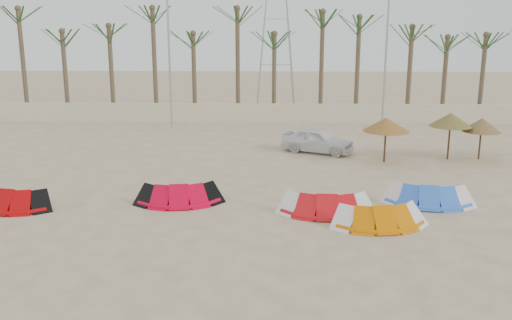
{
  "coord_description": "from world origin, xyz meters",
  "views": [
    {
      "loc": [
        0.61,
        -17.35,
        7.2
      ],
      "look_at": [
        0.0,
        6.0,
        1.3
      ],
      "focal_mm": 40.0,
      "sensor_mm": 36.0,
      "label": 1
    }
  ],
  "objects_px": {
    "kite_blue": "(426,192)",
    "kite_red_right": "(326,201)",
    "parasol_right": "(451,120)",
    "kite_red_mid": "(180,191)",
    "parasol_left": "(386,125)",
    "kite_red_left": "(14,196)",
    "car": "(318,140)",
    "parasol_mid": "(482,125)",
    "kite_orange": "(379,213)"
  },
  "relations": [
    {
      "from": "kite_red_mid",
      "to": "parasol_mid",
      "type": "height_order",
      "value": "parasol_mid"
    },
    {
      "from": "kite_orange",
      "to": "car",
      "type": "bearing_deg",
      "value": 96.68
    },
    {
      "from": "kite_red_right",
      "to": "parasol_right",
      "type": "height_order",
      "value": "parasol_right"
    },
    {
      "from": "parasol_right",
      "to": "car",
      "type": "height_order",
      "value": "parasol_right"
    },
    {
      "from": "kite_orange",
      "to": "kite_blue",
      "type": "relative_size",
      "value": 0.96
    },
    {
      "from": "kite_red_right",
      "to": "parasol_right",
      "type": "distance_m",
      "value": 11.06
    },
    {
      "from": "kite_blue",
      "to": "parasol_mid",
      "type": "relative_size",
      "value": 1.67
    },
    {
      "from": "kite_red_right",
      "to": "kite_orange",
      "type": "relative_size",
      "value": 1.02
    },
    {
      "from": "parasol_mid",
      "to": "kite_red_left",
      "type": "bearing_deg",
      "value": -158.59
    },
    {
      "from": "kite_blue",
      "to": "kite_red_right",
      "type": "bearing_deg",
      "value": -164.06
    },
    {
      "from": "kite_orange",
      "to": "car",
      "type": "relative_size",
      "value": 0.89
    },
    {
      "from": "kite_blue",
      "to": "parasol_mid",
      "type": "height_order",
      "value": "parasol_mid"
    },
    {
      "from": "kite_red_right",
      "to": "kite_red_mid",
      "type": "bearing_deg",
      "value": 169.5
    },
    {
      "from": "kite_red_left",
      "to": "kite_red_right",
      "type": "relative_size",
      "value": 0.96
    },
    {
      "from": "kite_blue",
      "to": "car",
      "type": "distance_m",
      "value": 9.29
    },
    {
      "from": "kite_red_left",
      "to": "parasol_right",
      "type": "height_order",
      "value": "parasol_right"
    },
    {
      "from": "kite_red_left",
      "to": "parasol_right",
      "type": "bearing_deg",
      "value": 22.89
    },
    {
      "from": "kite_blue",
      "to": "parasol_left",
      "type": "relative_size",
      "value": 1.55
    },
    {
      "from": "kite_red_mid",
      "to": "kite_red_right",
      "type": "xyz_separation_m",
      "value": [
        5.7,
        -1.06,
        0.0
      ]
    },
    {
      "from": "kite_red_right",
      "to": "car",
      "type": "xyz_separation_m",
      "value": [
        0.47,
        9.72,
        0.25
      ]
    },
    {
      "from": "kite_red_right",
      "to": "kite_orange",
      "type": "xyz_separation_m",
      "value": [
        1.76,
        -1.31,
        -0.0
      ]
    },
    {
      "from": "kite_red_right",
      "to": "kite_blue",
      "type": "height_order",
      "value": "same"
    },
    {
      "from": "parasol_left",
      "to": "parasol_mid",
      "type": "bearing_deg",
      "value": 7.99
    },
    {
      "from": "parasol_mid",
      "to": "kite_red_mid",
      "type": "bearing_deg",
      "value": -153.05
    },
    {
      "from": "kite_red_left",
      "to": "kite_orange",
      "type": "distance_m",
      "value": 13.92
    },
    {
      "from": "kite_red_left",
      "to": "kite_red_mid",
      "type": "xyz_separation_m",
      "value": [
        6.38,
        0.82,
        0.0
      ]
    },
    {
      "from": "kite_red_left",
      "to": "kite_blue",
      "type": "height_order",
      "value": "same"
    },
    {
      "from": "kite_red_mid",
      "to": "kite_blue",
      "type": "distance_m",
      "value": 9.79
    },
    {
      "from": "kite_red_mid",
      "to": "kite_red_right",
      "type": "relative_size",
      "value": 0.99
    },
    {
      "from": "kite_orange",
      "to": "parasol_mid",
      "type": "bearing_deg",
      "value": 54.35
    },
    {
      "from": "kite_blue",
      "to": "car",
      "type": "xyz_separation_m",
      "value": [
        -3.63,
        8.55,
        0.25
      ]
    },
    {
      "from": "kite_red_left",
      "to": "parasol_left",
      "type": "bearing_deg",
      "value": 25.28
    },
    {
      "from": "kite_red_mid",
      "to": "kite_blue",
      "type": "bearing_deg",
      "value": 0.67
    },
    {
      "from": "kite_red_right",
      "to": "parasol_mid",
      "type": "bearing_deg",
      "value": 43.89
    },
    {
      "from": "kite_red_mid",
      "to": "parasol_mid",
      "type": "bearing_deg",
      "value": 26.95
    },
    {
      "from": "kite_blue",
      "to": "kite_orange",
      "type": "bearing_deg",
      "value": -133.23
    },
    {
      "from": "car",
      "to": "kite_orange",
      "type": "bearing_deg",
      "value": -148.72
    },
    {
      "from": "kite_red_right",
      "to": "kite_blue",
      "type": "distance_m",
      "value": 4.26
    },
    {
      "from": "kite_red_left",
      "to": "kite_red_right",
      "type": "distance_m",
      "value": 12.08
    },
    {
      "from": "kite_blue",
      "to": "car",
      "type": "relative_size",
      "value": 0.92
    },
    {
      "from": "kite_red_left",
      "to": "parasol_right",
      "type": "xyz_separation_m",
      "value": [
        19.16,
        8.09,
        1.66
      ]
    },
    {
      "from": "parasol_left",
      "to": "parasol_right",
      "type": "distance_m",
      "value": 3.46
    },
    {
      "from": "kite_red_mid",
      "to": "car",
      "type": "bearing_deg",
      "value": 54.56
    },
    {
      "from": "kite_red_mid",
      "to": "kite_orange",
      "type": "relative_size",
      "value": 1.01
    },
    {
      "from": "kite_red_left",
      "to": "car",
      "type": "bearing_deg",
      "value": 37.1
    },
    {
      "from": "kite_red_left",
      "to": "kite_blue",
      "type": "bearing_deg",
      "value": 3.32
    },
    {
      "from": "kite_red_left",
      "to": "car",
      "type": "height_order",
      "value": "car"
    },
    {
      "from": "kite_red_mid",
      "to": "parasol_left",
      "type": "bearing_deg",
      "value": 35.19
    },
    {
      "from": "kite_red_right",
      "to": "car",
      "type": "height_order",
      "value": "car"
    },
    {
      "from": "kite_red_left",
      "to": "car",
      "type": "relative_size",
      "value": 0.87
    }
  ]
}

